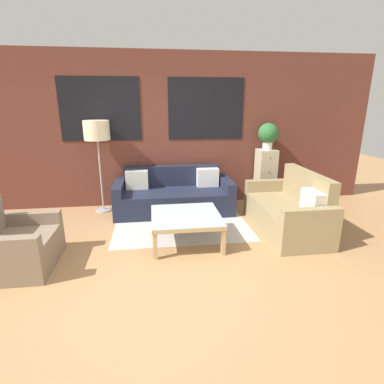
{
  "coord_description": "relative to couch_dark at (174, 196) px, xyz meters",
  "views": [
    {
      "loc": [
        -0.07,
        -3.25,
        1.92
      ],
      "look_at": [
        0.54,
        1.27,
        0.55
      ],
      "focal_mm": 28.0,
      "sensor_mm": 36.0,
      "label": 1
    }
  ],
  "objects": [
    {
      "name": "coffee_table",
      "position": [
        0.07,
        -1.32,
        0.08
      ],
      "size": [
        0.95,
        0.95,
        0.42
      ],
      "color": "silver",
      "rests_on": "ground_plane"
    },
    {
      "name": "ground_plane",
      "position": [
        -0.29,
        -1.95,
        -0.28
      ],
      "size": [
        16.0,
        16.0,
        0.0
      ],
      "primitive_type": "plane",
      "color": "#AD7F51"
    },
    {
      "name": "potted_plant",
      "position": [
        1.81,
        0.22,
        1.07
      ],
      "size": [
        0.38,
        0.38,
        0.49
      ],
      "color": "silver",
      "rests_on": "drawer_cabinet"
    },
    {
      "name": "floor_lamp",
      "position": [
        -1.29,
        0.18,
        1.14
      ],
      "size": [
        0.44,
        0.44,
        1.63
      ],
      "color": "#B2B2B7",
      "rests_on": "ground_plane"
    },
    {
      "name": "drawer_cabinet",
      "position": [
        1.81,
        0.22,
        0.25
      ],
      "size": [
        0.34,
        0.39,
        1.06
      ],
      "color": "#C6B793",
      "rests_on": "ground_plane"
    },
    {
      "name": "settee_vintage",
      "position": [
        1.69,
        -1.12,
        0.03
      ],
      "size": [
        0.8,
        1.62,
        0.92
      ],
      "color": "#99845B",
      "rests_on": "ground_plane"
    },
    {
      "name": "rug",
      "position": [
        0.07,
        -0.74,
        -0.28
      ],
      "size": [
        2.15,
        1.43,
        0.0
      ],
      "color": "#BCB7B2",
      "rests_on": "ground_plane"
    },
    {
      "name": "wall_back_brick",
      "position": [
        -0.29,
        0.49,
        1.13
      ],
      "size": [
        8.4,
        0.09,
        2.8
      ],
      "color": "brown",
      "rests_on": "ground_plane"
    },
    {
      "name": "armchair_corner",
      "position": [
        -2.02,
        -1.73,
        -0.0
      ],
      "size": [
        0.8,
        0.92,
        0.84
      ],
      "color": "#84705B",
      "rests_on": "ground_plane"
    },
    {
      "name": "couch_dark",
      "position": [
        0.0,
        0.0,
        0.0
      ],
      "size": [
        2.08,
        0.88,
        0.78
      ],
      "color": "#1E2338",
      "rests_on": "ground_plane"
    }
  ]
}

